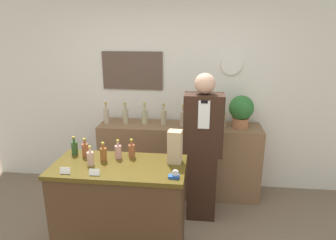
{
  "coord_description": "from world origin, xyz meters",
  "views": [
    {
      "loc": [
        0.47,
        -1.97,
        2.14
      ],
      "look_at": [
        0.12,
        1.08,
        1.21
      ],
      "focal_mm": 32.0,
      "sensor_mm": 36.0,
      "label": 1
    }
  ],
  "objects_px": {
    "potted_plant": "(241,110)",
    "paper_bag": "(175,147)",
    "tape_dispenser": "(174,175)",
    "shopkeeper": "(203,149)"
  },
  "relations": [
    {
      "from": "paper_bag",
      "to": "shopkeeper",
      "type": "bearing_deg",
      "value": 67.68
    },
    {
      "from": "shopkeeper",
      "to": "potted_plant",
      "type": "distance_m",
      "value": 0.78
    },
    {
      "from": "potted_plant",
      "to": "paper_bag",
      "type": "relative_size",
      "value": 1.31
    },
    {
      "from": "shopkeeper",
      "to": "potted_plant",
      "type": "xyz_separation_m",
      "value": [
        0.47,
        0.53,
        0.33
      ]
    },
    {
      "from": "paper_bag",
      "to": "tape_dispenser",
      "type": "height_order",
      "value": "paper_bag"
    },
    {
      "from": "potted_plant",
      "to": "paper_bag",
      "type": "xyz_separation_m",
      "value": [
        -0.72,
        -1.16,
        -0.06
      ]
    },
    {
      "from": "potted_plant",
      "to": "shopkeeper",
      "type": "bearing_deg",
      "value": -131.25
    },
    {
      "from": "shopkeeper",
      "to": "paper_bag",
      "type": "xyz_separation_m",
      "value": [
        -0.26,
        -0.63,
        0.27
      ]
    },
    {
      "from": "potted_plant",
      "to": "paper_bag",
      "type": "distance_m",
      "value": 1.37
    },
    {
      "from": "potted_plant",
      "to": "tape_dispenser",
      "type": "relative_size",
      "value": 4.49
    }
  ]
}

